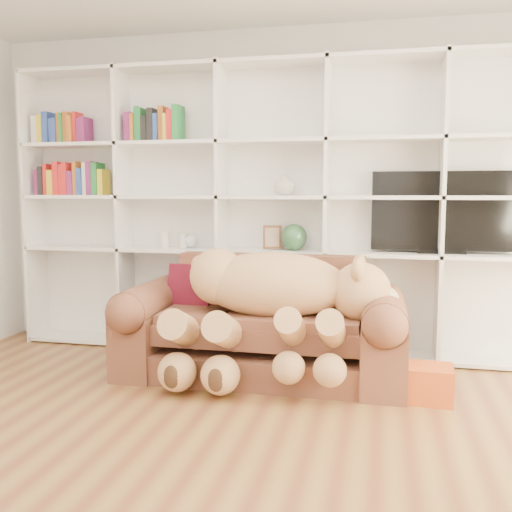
% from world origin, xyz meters
% --- Properties ---
extents(floor, '(5.00, 5.00, 0.00)m').
position_xyz_m(floor, '(0.00, 0.00, 0.00)').
color(floor, brown).
rests_on(floor, ground).
extents(wall_back, '(5.00, 0.02, 2.70)m').
position_xyz_m(wall_back, '(0.00, 2.50, 1.35)').
color(wall_back, white).
rests_on(wall_back, floor).
extents(bookshelf, '(4.43, 0.35, 2.40)m').
position_xyz_m(bookshelf, '(-0.24, 2.36, 1.31)').
color(bookshelf, white).
rests_on(bookshelf, floor).
extents(sofa, '(2.04, 0.88, 0.86)m').
position_xyz_m(sofa, '(0.04, 1.71, 0.32)').
color(sofa, brown).
rests_on(sofa, floor).
extents(teddy_bear, '(1.57, 0.85, 0.91)m').
position_xyz_m(teddy_bear, '(0.14, 1.54, 0.60)').
color(teddy_bear, tan).
rests_on(teddy_bear, sofa).
extents(throw_pillow, '(0.36, 0.21, 0.36)m').
position_xyz_m(throw_pillow, '(-0.56, 1.85, 0.61)').
color(throw_pillow, '#550E1D').
rests_on(throw_pillow, sofa).
extents(gift_box, '(0.30, 0.28, 0.23)m').
position_xyz_m(gift_box, '(1.20, 1.40, 0.12)').
color(gift_box, '#C9521A').
rests_on(gift_box, floor).
extents(tv, '(1.08, 0.18, 0.64)m').
position_xyz_m(tv, '(1.33, 2.35, 1.18)').
color(tv, black).
rests_on(tv, bookshelf).
extents(picture_frame, '(0.16, 0.05, 0.19)m').
position_xyz_m(picture_frame, '(-0.01, 2.30, 0.97)').
color(picture_frame, brown).
rests_on(picture_frame, bookshelf).
extents(green_vase, '(0.22, 0.22, 0.22)m').
position_xyz_m(green_vase, '(0.17, 2.30, 0.97)').
color(green_vase, '#2B5432').
rests_on(green_vase, bookshelf).
extents(figurine_tall, '(0.09, 0.09, 0.14)m').
position_xyz_m(figurine_tall, '(-0.95, 2.30, 0.94)').
color(figurine_tall, silver).
rests_on(figurine_tall, bookshelf).
extents(figurine_short, '(0.09, 0.09, 0.12)m').
position_xyz_m(figurine_short, '(-0.78, 2.30, 0.93)').
color(figurine_short, silver).
rests_on(figurine_short, bookshelf).
extents(snow_globe, '(0.11, 0.11, 0.11)m').
position_xyz_m(snow_globe, '(-0.72, 2.30, 0.92)').
color(snow_globe, silver).
rests_on(snow_globe, bookshelf).
extents(shelf_vase, '(0.20, 0.20, 0.18)m').
position_xyz_m(shelf_vase, '(0.09, 2.30, 1.41)').
color(shelf_vase, beige).
rests_on(shelf_vase, bookshelf).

